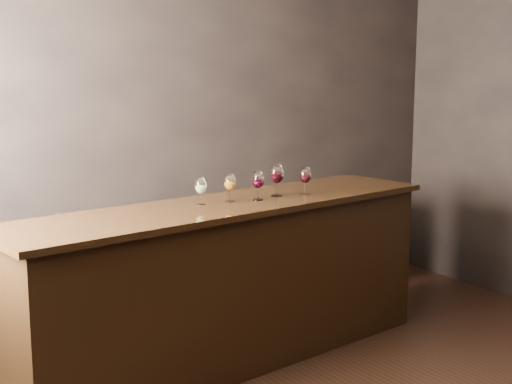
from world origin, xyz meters
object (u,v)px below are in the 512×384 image
glass_red_a (258,181)px  glass_red_c (305,176)px  glass_amber (230,183)px  back_bar_shelf (225,256)px  glass_white (201,187)px  glass_red_b (277,175)px  bar_counter (229,286)px

glass_red_a → glass_red_c: bearing=0.6°
glass_amber → glass_red_c: glass_red_c is taller
back_bar_shelf → glass_red_a: glass_red_a is taller
glass_red_a → glass_amber: bearing=165.9°
glass_white → glass_red_b: (0.59, 0.00, 0.03)m
glass_red_b → glass_amber: bearing=-178.0°
bar_counter → glass_red_a: bearing=-13.4°
glass_amber → glass_red_b: (0.38, 0.01, 0.02)m
back_bar_shelf → glass_red_b: glass_red_b is taller
bar_counter → back_bar_shelf: bar_counter is taller
glass_white → glass_red_b: size_ratio=0.80×
glass_red_a → glass_red_c: 0.39m
back_bar_shelf → glass_red_c: bearing=-81.8°
glass_white → glass_amber: bearing=-3.2°
glass_white → glass_amber: (0.21, -0.01, 0.01)m
glass_amber → glass_red_c: 0.58m
glass_red_a → glass_red_b: size_ratio=0.89×
back_bar_shelf → glass_white: (-0.66, -0.83, 0.74)m
bar_counter → glass_white: glass_white is taller
glass_white → glass_red_b: 0.59m
bar_counter → glass_amber: (0.03, 0.02, 0.69)m
back_bar_shelf → glass_red_c: (0.13, -0.89, 0.75)m
glass_white → back_bar_shelf: bearing=51.7°
back_bar_shelf → glass_amber: 1.21m
back_bar_shelf → glass_white: 1.30m
bar_counter → glass_red_c: 0.92m
glass_red_a → glass_red_b: 0.20m
bar_counter → back_bar_shelf: size_ratio=1.16×
bar_counter → glass_red_b: bearing=-2.1°
back_bar_shelf → glass_red_b: size_ratio=11.93×
glass_white → glass_red_c: bearing=-4.0°
glass_white → glass_red_a: size_ratio=0.90×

